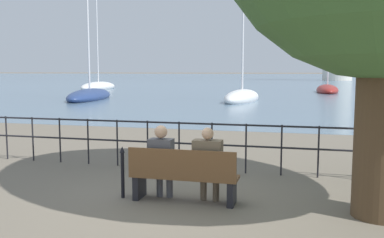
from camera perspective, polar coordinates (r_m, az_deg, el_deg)
ground_plane at (r=7.19m, az=-1.02°, el=-10.89°), size 1000.00×1000.00×0.00m
harbor_water at (r=165.04m, az=13.95°, el=5.51°), size 600.00×300.00×0.01m
park_bench at (r=7.02m, az=-1.16°, el=-7.67°), size 1.78×0.45×0.90m
seated_person_left at (r=7.14m, az=-4.05°, el=-5.32°), size 0.40×0.35×1.25m
seated_person_right at (r=6.94m, az=2.14°, el=-5.71°), size 0.47×0.35×1.24m
promenade_railing at (r=9.11m, az=2.67°, el=-2.71°), size 13.14×0.04×1.05m
closed_umbrella at (r=7.34m, az=-9.25°, el=-6.62°), size 0.09×0.09×0.89m
sailboat_0 at (r=44.70m, az=17.58°, el=3.77°), size 2.11×7.59×11.50m
sailboat_1 at (r=30.13m, az=6.69°, el=2.86°), size 2.65×6.32×7.51m
sailboat_2 at (r=33.30m, az=-13.47°, el=3.07°), size 4.11×8.85×12.05m
sailboat_4 at (r=51.23m, az=-12.36°, el=4.25°), size 2.32×7.30×11.77m
harbor_lighthouse at (r=102.07m, az=19.00°, el=11.11°), size 6.39×6.39×23.77m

